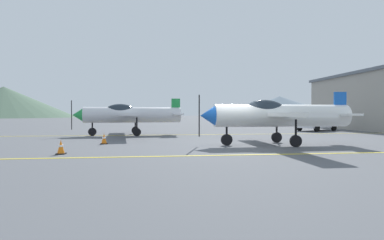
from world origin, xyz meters
name	(u,v)px	position (x,y,z in m)	size (l,w,h in m)	color
ground_plane	(230,146)	(0.00, 0.00, 0.00)	(400.00, 400.00, 0.00)	#54565B
apron_line_near	(252,155)	(0.00, -3.50, 0.01)	(80.00, 0.16, 0.01)	yellow
apron_line_far	(204,135)	(0.00, 8.20, 0.01)	(80.00, 0.16, 0.01)	yellow
airplane_near	(276,115)	(2.51, 0.12, 1.60)	(8.16, 9.42, 2.83)	white
airplane_mid	(129,114)	(-5.82, 8.36, 1.60)	(8.26, 9.48, 2.83)	silver
car_sedan	(317,122)	(11.47, 12.03, 0.84)	(4.64, 3.64, 1.62)	white
traffic_cone_front	(61,147)	(-7.69, -2.33, 0.29)	(0.36, 0.36, 0.59)	black
traffic_cone_side	(104,139)	(-6.61, 1.69, 0.29)	(0.36, 0.36, 0.59)	black
hill_left	(4,102)	(-63.02, 113.71, 6.12)	(54.71, 54.71, 12.24)	#4C6651
hill_centerleft	(279,106)	(67.10, 151.31, 5.69)	(63.80, 63.80, 11.38)	slate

